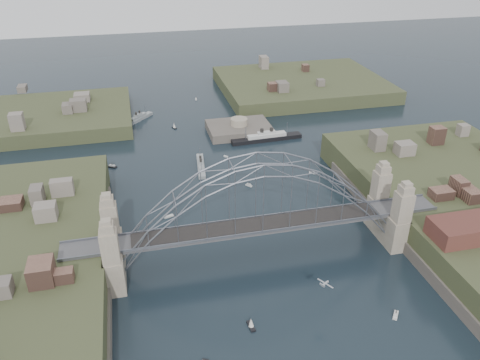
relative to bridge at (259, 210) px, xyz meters
name	(u,v)px	position (x,y,z in m)	size (l,w,h in m)	color
ground	(258,255)	(0.00, 0.00, -12.32)	(500.00, 500.00, 0.00)	black
bridge	(259,210)	(0.00, 0.00, 0.00)	(84.00, 13.80, 24.60)	#4C4C4E
shore_east	(479,216)	(57.32, 0.00, -10.35)	(50.50, 90.00, 12.00)	#383E22
headland_nw	(49,122)	(-55.00, 95.00, -11.82)	(60.00, 45.00, 9.00)	#383E22
headland_ne	(302,89)	(50.00, 110.00, -11.57)	(70.00, 55.00, 9.50)	#383E22
fort_island	(239,134)	(12.00, 70.00, -12.66)	(22.00, 16.00, 9.40)	#4F4840
wharf_shed	(477,228)	(44.00, -14.00, -2.32)	(20.00, 8.00, 4.00)	#592D26
naval_cruiser_near	(201,165)	(-5.67, 46.32, -11.60)	(3.74, 15.65, 4.66)	gray
naval_cruiser_far	(138,119)	(-22.42, 90.12, -11.54)	(11.33, 12.60, 5.03)	gray
ocean_liner	(266,138)	(19.67, 61.31, -11.38)	(25.03, 4.64, 6.11)	black
aeroplane	(325,284)	(7.31, -20.12, -5.19)	(2.19, 3.32, 0.53)	#B4B5BC
small_boat_a	(169,216)	(-18.25, 20.72, -12.17)	(2.70, 1.59, 0.45)	silver
small_boat_b	(249,185)	(5.86, 31.61, -12.03)	(1.82, 1.97, 1.43)	silver
small_boat_c	(251,324)	(-7.05, -20.67, -11.53)	(1.18, 2.84, 2.38)	silver
small_boat_d	(313,173)	(26.40, 34.64, -12.04)	(2.19, 1.80, 1.43)	silver
small_boat_e	(112,166)	(-32.28, 52.81, -12.04)	(3.13, 2.46, 1.43)	silver
small_boat_f	(226,157)	(3.34, 51.71, -12.17)	(1.45, 1.50, 0.45)	silver
small_boat_g	(396,315)	(20.87, -24.40, -12.04)	(2.17, 2.48, 1.43)	silver
small_boat_h	(174,126)	(-10.11, 79.41, -11.44)	(1.75, 2.37, 2.38)	silver
small_boat_i	(347,218)	(26.10, 9.69, -12.17)	(2.14, 1.85, 0.45)	silver
small_boat_k	(196,99)	(2.39, 108.55, -12.03)	(0.82, 1.92, 1.43)	silver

